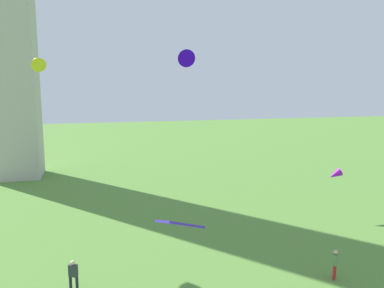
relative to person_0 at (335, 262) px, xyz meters
name	(u,v)px	position (x,y,z in m)	size (l,w,h in m)	color
person_0	(335,262)	(0.00, 0.00, 0.00)	(0.49, 0.50, 1.70)	red
person_2	(73,274)	(-14.37, 2.49, 0.01)	(0.52, 0.43, 1.72)	#1E2333
kite_flying_0	(189,60)	(-6.50, 8.09, 11.72)	(1.85, 2.10, 1.32)	#2C04B7
kite_flying_1	(37,61)	(-16.75, 11.78, 11.70)	(1.52, 1.96, 1.51)	yellow
kite_flying_3	(180,224)	(-9.70, -2.74, 4.26)	(2.00, 1.55, 0.92)	#4128C1
kite_flying_5	(335,175)	(6.32, 9.02, 2.66)	(1.27, 0.80, 1.09)	#A115CD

